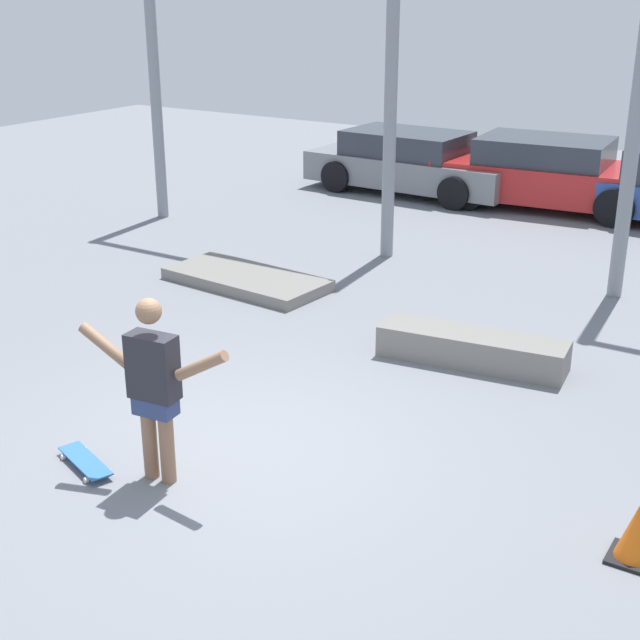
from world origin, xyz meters
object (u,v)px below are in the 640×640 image
(parked_car_grey, at_px, (411,163))
(parked_car_red, at_px, (550,174))
(traffic_cone, at_px, (636,534))
(manual_pad, at_px, (246,279))
(skateboarder, at_px, (154,383))
(grind_box, at_px, (472,348))
(skateboard, at_px, (85,461))

(parked_car_grey, relative_size, parked_car_red, 0.98)
(parked_car_red, distance_m, traffic_cone, 11.50)
(parked_car_red, bearing_deg, traffic_cone, -72.57)
(manual_pad, distance_m, traffic_cone, 7.43)
(skateboarder, bearing_deg, grind_box, 64.87)
(manual_pad, xyz_separation_m, parked_car_grey, (-0.70, 6.67, 0.53))
(parked_car_red, bearing_deg, grind_box, -81.85)
(manual_pad, bearing_deg, traffic_cone, -29.99)
(skateboarder, xyz_separation_m, traffic_cone, (3.86, 1.03, -0.71))
(skateboarder, xyz_separation_m, manual_pad, (-2.57, 4.75, -0.86))
(parked_car_grey, distance_m, parked_car_red, 2.85)
(grind_box, relative_size, traffic_cone, 4.51)
(manual_pad, relative_size, parked_car_red, 0.53)
(manual_pad, bearing_deg, skateboard, -69.46)
(parked_car_grey, height_order, parked_car_red, parked_car_red)
(traffic_cone, bearing_deg, grind_box, 131.94)
(skateboarder, bearing_deg, parked_car_grey, 99.85)
(manual_pad, bearing_deg, skateboarder, -61.54)
(grind_box, distance_m, parked_car_grey, 8.86)
(parked_car_grey, distance_m, traffic_cone, 12.61)
(skateboard, distance_m, manual_pad, 5.30)
(parked_car_grey, height_order, traffic_cone, parked_car_grey)
(skateboarder, xyz_separation_m, grind_box, (1.33, 3.86, -0.76))
(grind_box, bearing_deg, skateboarder, -108.99)
(skateboarder, distance_m, manual_pad, 5.47)
(skateboarder, height_order, parked_car_red, skateboarder)
(grind_box, xyz_separation_m, parked_car_grey, (-4.60, 7.56, 0.43))
(skateboard, xyz_separation_m, parked_car_grey, (-2.56, 11.64, 0.55))
(manual_pad, xyz_separation_m, parked_car_red, (2.13, 6.94, 0.58))
(traffic_cone, bearing_deg, parked_car_grey, 124.49)
(skateboarder, relative_size, parked_car_red, 0.38)
(manual_pad, relative_size, traffic_cone, 5.02)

